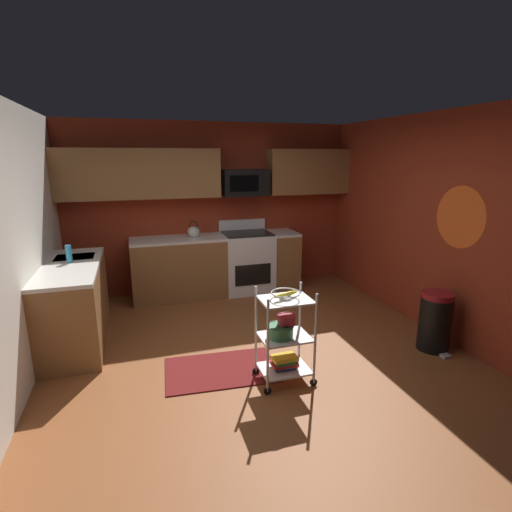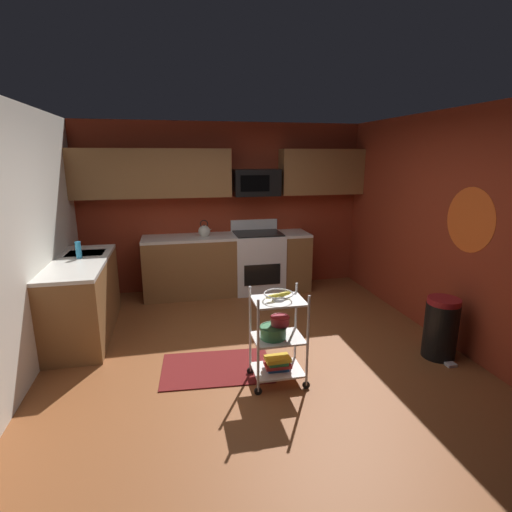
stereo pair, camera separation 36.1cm
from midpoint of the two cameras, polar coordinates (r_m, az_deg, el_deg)
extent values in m
cube|color=brown|center=(4.38, -2.00, -14.54)|extent=(4.40, 4.80, 0.04)
cube|color=maroon|center=(6.26, -8.08, 6.92)|extent=(4.52, 0.06, 2.60)
cube|color=silver|center=(3.98, -34.89, 0.21)|extent=(0.06, 4.80, 2.60)
cube|color=maroon|center=(4.98, 23.50, 3.97)|extent=(0.06, 4.80, 2.60)
cylinder|color=#E5591E|center=(4.72, 25.64, 5.10)|extent=(0.00, 0.68, 0.68)
cube|color=brown|center=(6.11, -7.28, -1.47)|extent=(2.56, 0.60, 0.88)
cube|color=silver|center=(6.01, -7.42, 2.75)|extent=(2.56, 0.60, 0.04)
cube|color=brown|center=(5.04, -26.72, -6.41)|extent=(0.60, 1.64, 0.88)
cube|color=silver|center=(4.91, -27.32, -1.37)|extent=(0.60, 1.64, 0.04)
cube|color=#B7BABC|center=(5.28, -26.60, -0.95)|extent=(0.44, 0.36, 0.16)
cube|color=white|center=(6.21, -2.97, -0.95)|extent=(0.76, 0.64, 0.92)
cube|color=black|center=(5.93, -2.17, -2.76)|extent=(0.56, 0.01, 0.32)
cube|color=white|center=(6.36, -3.69, 4.50)|extent=(0.76, 0.06, 0.18)
cube|color=black|center=(6.10, -3.02, 3.32)|extent=(0.72, 0.60, 0.02)
cube|color=brown|center=(5.94, -18.30, 11.28)|extent=(2.28, 0.33, 0.70)
cube|color=brown|center=(6.46, 5.92, 12.10)|extent=(1.32, 0.33, 0.70)
cube|color=black|center=(6.11, -3.38, 10.62)|extent=(0.70, 0.38, 0.40)
cube|color=black|center=(5.90, -3.49, 10.49)|extent=(0.44, 0.01, 0.24)
cylinder|color=silver|center=(3.52, -1.28, -13.09)|extent=(0.02, 0.02, 0.88)
cylinder|color=black|center=(3.74, -1.24, -19.08)|extent=(0.07, 0.02, 0.07)
cylinder|color=silver|center=(3.65, 5.77, -12.04)|extent=(0.02, 0.02, 0.88)
cylinder|color=black|center=(3.87, 5.60, -17.89)|extent=(0.07, 0.02, 0.07)
cylinder|color=silver|center=(3.82, -2.77, -10.75)|extent=(0.02, 0.02, 0.88)
cylinder|color=black|center=(4.03, -2.70, -16.43)|extent=(0.07, 0.02, 0.07)
cylinder|color=silver|center=(3.95, 3.75, -9.90)|extent=(0.02, 0.02, 0.88)
cylinder|color=black|center=(4.15, 3.65, -15.45)|extent=(0.07, 0.02, 0.07)
cube|color=silver|center=(3.89, 1.36, -16.12)|extent=(0.46, 0.36, 0.02)
cube|color=silver|center=(3.74, 1.39, -11.76)|extent=(0.46, 0.36, 0.02)
cube|color=silver|center=(3.59, 1.43, -6.45)|extent=(0.46, 0.36, 0.02)
torus|color=silver|center=(3.57, 1.43, -5.41)|extent=(0.27, 0.27, 0.01)
cylinder|color=silver|center=(3.58, 1.43, -6.16)|extent=(0.12, 0.12, 0.02)
ellipsoid|color=yellow|center=(3.60, 2.08, -5.48)|extent=(0.17, 0.09, 0.04)
ellipsoid|color=yellow|center=(3.54, 0.78, -5.79)|extent=(0.17, 0.09, 0.04)
cylinder|color=#387F4C|center=(3.70, 0.69, -10.98)|extent=(0.24, 0.24, 0.11)
torus|color=#387F4C|center=(3.67, 0.70, -10.22)|extent=(0.25, 0.25, 0.01)
cylinder|color=maroon|center=(3.69, 1.65, -9.32)|extent=(0.17, 0.17, 0.08)
torus|color=maroon|center=(3.68, 1.65, -8.78)|extent=(0.18, 0.18, 0.01)
cube|color=#1E4C8C|center=(3.88, 1.36, -15.82)|extent=(0.21, 0.15, 0.03)
cube|color=#B22626|center=(3.87, 1.37, -15.44)|extent=(0.25, 0.16, 0.03)
cube|color=#26723F|center=(3.85, 1.37, -15.06)|extent=(0.19, 0.15, 0.03)
cube|color=gold|center=(3.84, 1.37, -14.62)|extent=(0.24, 0.16, 0.04)
sphere|color=beige|center=(5.94, -10.80, 3.39)|extent=(0.18, 0.18, 0.18)
sphere|color=black|center=(5.92, -10.84, 4.22)|extent=(0.03, 0.03, 0.03)
cone|color=beige|center=(5.95, -10.03, 3.62)|extent=(0.09, 0.04, 0.06)
torus|color=black|center=(5.92, -10.85, 4.46)|extent=(0.12, 0.01, 0.12)
cylinder|color=#2D8CBF|center=(4.99, -27.49, 0.25)|extent=(0.06, 0.06, 0.20)
cylinder|color=black|center=(4.73, 22.58, -9.12)|extent=(0.34, 0.34, 0.60)
cylinder|color=maroon|center=(4.61, 22.97, -5.34)|extent=(0.33, 0.33, 0.06)
cube|color=#B2B2B7|center=(4.71, 23.90, -13.21)|extent=(0.10, 0.08, 0.03)
cube|color=maroon|center=(4.14, -7.71, -16.11)|extent=(1.15, 0.78, 0.01)
camera|label=1|loc=(0.18, -92.45, -0.63)|focal=27.50mm
camera|label=2|loc=(0.18, 87.55, 0.63)|focal=27.50mm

